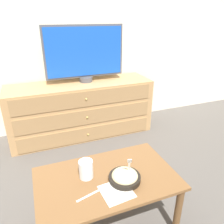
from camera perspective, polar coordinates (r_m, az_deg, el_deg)
ground_plane at (r=2.87m, az=-10.96°, el=-3.39°), size 12.00×12.00×0.00m
wall_back at (r=2.58m, az=-13.51°, el=23.46°), size 12.00×0.05×2.60m
dresser at (r=2.52m, az=-7.90°, el=0.69°), size 1.58×0.48×0.62m
tv at (r=2.41m, az=-7.19°, el=15.03°), size 0.85×0.15×0.59m
coffee_table at (r=1.44m, az=-1.35°, el=-18.42°), size 0.86×0.52×0.39m
takeout_bowl at (r=1.36m, az=3.33°, el=-16.52°), size 0.19×0.19×0.19m
drink_cup at (r=1.38m, az=-6.79°, el=-14.85°), size 0.09×0.09×0.11m
napkin at (r=1.31m, az=1.19°, el=-20.07°), size 0.18×0.18×0.00m
knife at (r=1.30m, az=-5.66°, el=-20.68°), size 0.17×0.06×0.01m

